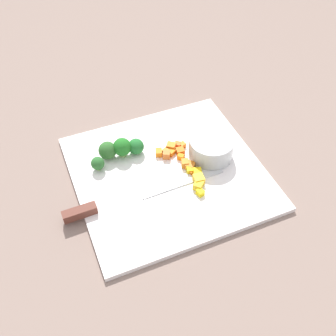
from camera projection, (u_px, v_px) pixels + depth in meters
ground_plane at (168, 175)px, 0.88m from camera, size 4.00×4.00×0.00m
cutting_board at (168, 173)px, 0.87m from camera, size 0.40×0.39×0.01m
prep_bowl at (211, 148)px, 0.88m from camera, size 0.10×0.10×0.05m
chef_knife at (118, 200)px, 0.81m from camera, size 0.35×0.03×0.02m
carrot_dice_0 at (171, 152)px, 0.90m from camera, size 0.02×0.02×0.01m
carrot_dice_1 at (178, 145)px, 0.92m from camera, size 0.02×0.02×0.01m
carrot_dice_2 at (181, 157)px, 0.89m from camera, size 0.02×0.02×0.01m
carrot_dice_3 at (191, 171)px, 0.86m from camera, size 0.02×0.02×0.01m
carrot_dice_4 at (180, 151)px, 0.90m from camera, size 0.02×0.02×0.01m
carrot_dice_5 at (166, 152)px, 0.90m from camera, size 0.02×0.02×0.01m
carrot_dice_6 at (184, 162)px, 0.88m from camera, size 0.02×0.02×0.02m
carrot_dice_7 at (171, 147)px, 0.91m from camera, size 0.03×0.03×0.02m
carrot_dice_8 at (182, 145)px, 0.92m from camera, size 0.02×0.02×0.01m
carrot_dice_9 at (159, 152)px, 0.90m from camera, size 0.02×0.02×0.01m
carrot_dice_10 at (190, 166)px, 0.87m from camera, size 0.03×0.03×0.01m
carrot_dice_11 at (166, 155)px, 0.89m from camera, size 0.02×0.02×0.02m
pepper_dice_0 at (198, 185)px, 0.83m from camera, size 0.03×0.03×0.02m
pepper_dice_1 at (199, 179)px, 0.84m from camera, size 0.02×0.02×0.02m
pepper_dice_2 at (190, 170)px, 0.86m from camera, size 0.02×0.02×0.01m
pepper_dice_3 at (197, 173)px, 0.85m from camera, size 0.02×0.02×0.02m
pepper_dice_4 at (200, 192)px, 0.82m from camera, size 0.02×0.02×0.01m
broccoli_floret_0 at (122, 147)px, 0.88m from camera, size 0.04×0.04×0.05m
broccoli_floret_1 at (136, 147)px, 0.89m from camera, size 0.04×0.04×0.04m
broccoli_floret_2 at (108, 151)px, 0.88m from camera, size 0.04×0.04×0.04m
broccoli_floret_3 at (98, 164)px, 0.86m from camera, size 0.03×0.03×0.03m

